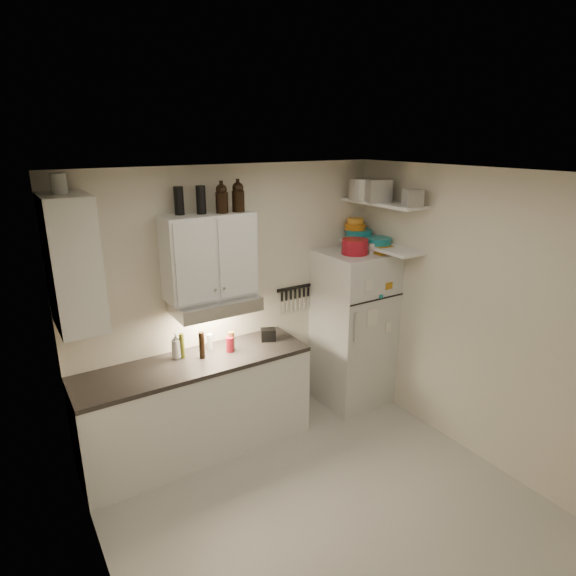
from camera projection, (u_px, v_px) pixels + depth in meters
floor at (321, 505)px, 3.89m from camera, size 3.20×3.00×0.02m
ceiling at (330, 173)px, 3.09m from camera, size 3.20×3.00×0.02m
back_wall at (233, 301)px, 4.71m from camera, size 3.20×0.02×2.60m
left_wall at (92, 426)px, 2.67m from camera, size 0.02×3.00×2.60m
right_wall at (470, 316)px, 4.31m from camera, size 0.02×3.00×2.60m
base_cabinet at (197, 408)px, 4.43m from camera, size 2.10×0.60×0.88m
countertop at (195, 363)px, 4.30m from camera, size 2.10×0.62×0.04m
upper_cabinet at (209, 256)px, 4.25m from camera, size 0.80×0.33×0.75m
side_cabinet at (72, 263)px, 3.53m from camera, size 0.33×0.55×1.00m
range_hood at (215, 304)px, 4.33m from camera, size 0.76×0.46×0.12m
fridge at (353, 329)px, 5.20m from camera, size 0.70×0.68×1.70m
shelf_hi at (383, 203)px, 4.78m from camera, size 0.30×0.95×0.03m
shelf_lo at (380, 246)px, 4.92m from camera, size 0.30×0.95×0.03m
knife_strip at (294, 288)px, 5.04m from camera, size 0.42×0.02×0.03m
dutch_oven at (355, 247)px, 4.83m from camera, size 0.31×0.31×0.15m
book_stack at (381, 249)px, 4.89m from camera, size 0.20×0.24×0.08m
spice_jar at (372, 249)px, 4.86m from camera, size 0.06×0.06×0.10m
stock_pot at (363, 189)px, 4.92m from camera, size 0.38×0.38×0.21m
tin_a at (378, 191)px, 4.71m from camera, size 0.28×0.27×0.22m
tin_b at (413, 198)px, 4.42m from camera, size 0.21×0.21×0.16m
bowl_teal at (359, 235)px, 5.13m from camera, size 0.28×0.28×0.11m
bowl_orange at (355, 226)px, 5.12m from camera, size 0.22×0.22×0.07m
bowl_yellow at (355, 221)px, 5.11m from camera, size 0.17×0.17×0.06m
plates at (378, 241)px, 4.94m from camera, size 0.29×0.29×0.07m
growler_a at (222, 198)px, 4.13m from camera, size 0.14×0.14×0.26m
growler_b at (238, 197)px, 4.21m from camera, size 0.13×0.13×0.26m
thermos_a at (201, 200)px, 4.08m from camera, size 0.10×0.10×0.24m
thermos_b at (179, 201)px, 4.04m from camera, size 0.10×0.10×0.24m
side_jar at (59, 184)px, 3.34m from camera, size 0.11×0.11×0.14m
soap_bottle at (176, 344)px, 4.31m from camera, size 0.12×0.12×0.28m
pepper_mill at (231, 341)px, 4.48m from camera, size 0.08×0.08×0.19m
oil_bottle at (182, 346)px, 4.32m from camera, size 0.06×0.06×0.24m
vinegar_bottle at (202, 345)px, 4.32m from camera, size 0.07×0.07×0.25m
clear_bottle at (210, 342)px, 4.50m from camera, size 0.05×0.05×0.15m
red_jar at (230, 344)px, 4.46m from camera, size 0.09×0.09×0.14m
caddy at (268, 335)px, 4.71m from camera, size 0.17×0.15×0.12m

